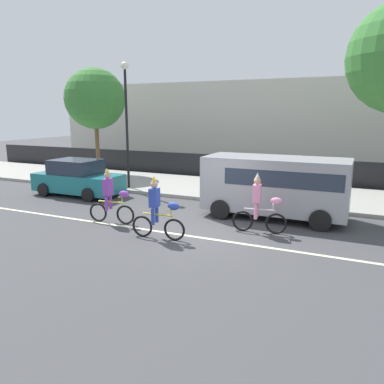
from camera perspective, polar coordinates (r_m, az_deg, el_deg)
name	(u,v)px	position (r m, az deg, el deg)	size (l,w,h in m)	color
ground_plane	(202,232)	(11.95, 1.48, -6.15)	(80.00, 80.00, 0.00)	#424244
road_centre_line	(195,237)	(11.52, 0.49, -6.84)	(36.00, 0.14, 0.01)	beige
sidewalk_curb	(256,192)	(17.90, 9.68, 0.05)	(60.00, 5.00, 0.15)	#9E9B93
fence_line	(270,170)	(20.57, 11.85, 3.27)	(40.00, 0.08, 1.40)	black
building_backdrop	(247,123)	(29.67, 8.35, 10.30)	(28.00, 8.00, 5.84)	beige
parade_cyclist_purple	(111,199)	(13.00, -12.19, -1.08)	(1.72, 0.51, 1.92)	black
parade_cyclist_cobalt	(158,212)	(11.17, -5.17, -3.00)	(1.72, 0.50, 1.92)	black
parade_cyclist_pink	(260,207)	(11.89, 10.34, -2.22)	(1.71, 0.52, 1.92)	black
parked_van_grey	(277,183)	(13.64, 12.87, 1.37)	(5.00, 2.22, 2.18)	#99999E
parked_car_teal	(78,178)	(17.90, -17.02, 1.99)	(4.10, 1.92, 1.64)	#1E727A
street_lamp_post	(126,107)	(18.23, -10.01, 12.63)	(0.36, 0.36, 5.86)	black
street_tree_near_lamp	(95,99)	(22.92, -14.56, 13.57)	(3.47, 3.47, 6.11)	brown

